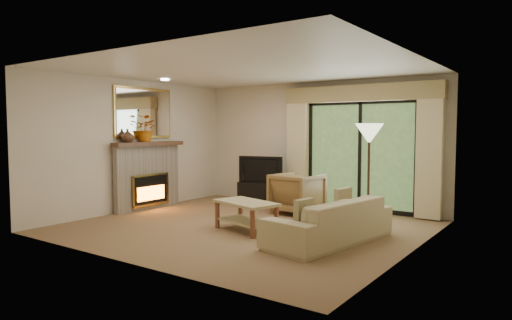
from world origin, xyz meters
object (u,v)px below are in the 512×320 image
Objects in this scene: coffee_table at (246,216)px; media_console at (262,193)px; sofa at (329,220)px.

media_console is at bearing 134.62° from coffee_table.
coffee_table is (1.21, -2.21, -0.01)m from media_console.
sofa is at bearing 21.32° from coffee_table.
media_console is 2.52m from coffee_table.
sofa is 2.03× the size of coffee_table.
media_console reaches higher than coffee_table.
coffee_table is at bearing -74.92° from media_console.
media_console is 3.34m from sofa.
sofa reaches higher than media_console.
sofa is at bearing -52.13° from media_console.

